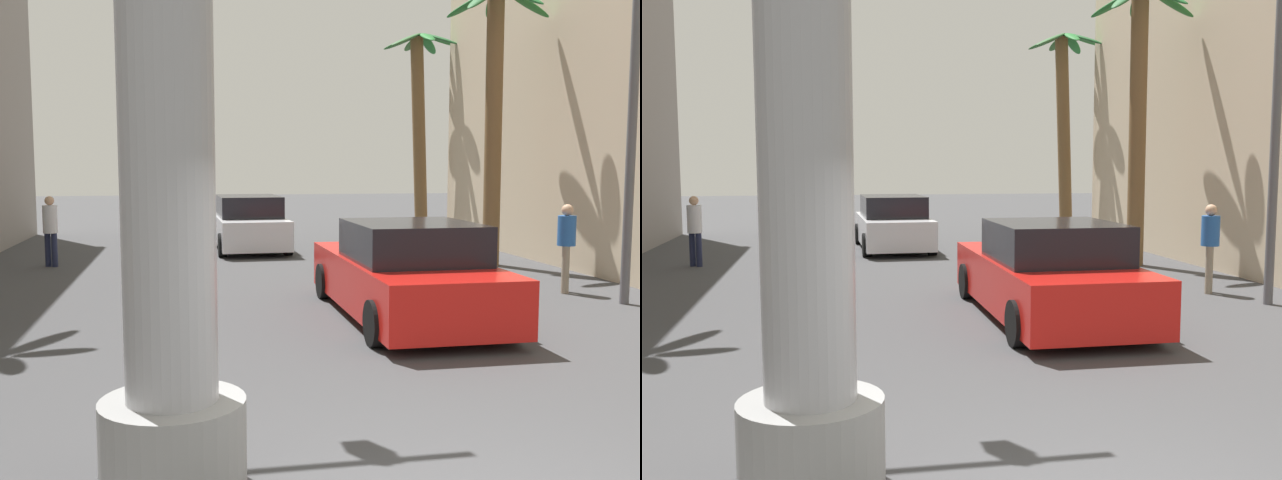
{
  "view_description": "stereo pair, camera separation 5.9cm",
  "coord_description": "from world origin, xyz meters",
  "views": [
    {
      "loc": [
        -1.84,
        -4.18,
        2.43
      ],
      "look_at": [
        0.0,
        5.35,
        1.41
      ],
      "focal_mm": 40.0,
      "sensor_mm": 36.0,
      "label": 1
    },
    {
      "loc": [
        -1.78,
        -4.2,
        2.43
      ],
      "look_at": [
        0.0,
        5.35,
        1.41
      ],
      "focal_mm": 40.0,
      "sensor_mm": 36.0,
      "label": 2
    }
  ],
  "objects": [
    {
      "name": "pedestrian_mid_right",
      "position": [
        5.34,
        8.18,
        1.0
      ],
      "size": [
        0.46,
        0.46,
        1.7
      ],
      "color": "gray",
      "rests_on": "ground"
    },
    {
      "name": "ground_plane",
      "position": [
        0.0,
        10.0,
        0.0
      ],
      "size": [
        90.52,
        90.52,
        0.0
      ],
      "primitive_type": "plane",
      "color": "#424244"
    },
    {
      "name": "palm_tree_mid_right",
      "position": [
        5.55,
        12.01,
        3.9
      ],
      "size": [
        2.5,
        2.64,
        6.66
      ],
      "color": "brown",
      "rests_on": "ground"
    },
    {
      "name": "palm_tree_far_right",
      "position": [
        6.12,
        19.17,
        4.13
      ],
      "size": [
        2.6,
        2.66,
        6.87
      ],
      "color": "brown",
      "rests_on": "ground"
    },
    {
      "name": "car_far",
      "position": [
        0.03,
        16.42,
        0.74
      ],
      "size": [
        2.07,
        4.62,
        1.56
      ],
      "color": "black",
      "rests_on": "ground"
    },
    {
      "name": "car_lead",
      "position": [
        1.64,
        6.61,
        0.7
      ],
      "size": [
        2.12,
        5.11,
        1.56
      ],
      "color": "black",
      "rests_on": "ground"
    },
    {
      "name": "street_lamp",
      "position": [
        5.4,
        6.95,
        4.44
      ],
      "size": [
        2.55,
        0.28,
        7.34
      ],
      "color": "#59595E",
      "rests_on": "ground"
    },
    {
      "name": "pedestrian_far_left",
      "position": [
        -4.97,
        13.75,
        0.99
      ],
      "size": [
        0.47,
        0.47,
        1.7
      ],
      "color": "#1E233F",
      "rests_on": "ground"
    }
  ]
}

